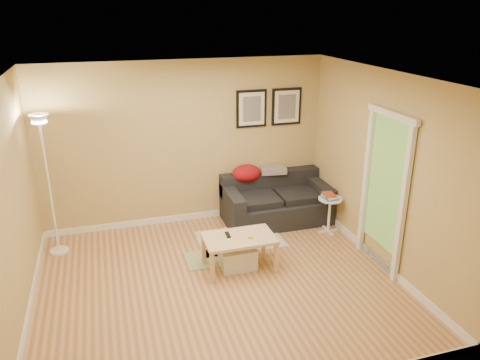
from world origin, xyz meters
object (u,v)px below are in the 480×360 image
Objects in this scene: storage_bin at (238,258)px; floor_lamp at (50,190)px; sofa at (277,200)px; book_stack at (329,196)px; coffee_table at (239,253)px; side_table at (329,215)px.

floor_lamp is (-2.35, 1.16, 0.81)m from storage_bin.
sofa is 6.81× the size of book_stack.
coffee_table is 1.93× the size of storage_bin.
book_stack is (1.66, 0.62, 0.45)m from storage_bin.
storage_bin is (-1.03, -1.23, -0.23)m from sofa.
storage_bin is at bearing -26.28° from floor_lamp.
book_stack is at bearing -44.16° from sofa.
coffee_table is 1.77m from side_table.
sofa is 0.89m from side_table.
floor_lamp is at bearing 172.32° from side_table.
storage_bin is at bearing -159.71° from side_table.
coffee_table is at bearing -158.95° from side_table.
sofa is 3.01× the size of side_table.
sofa is at bearing 136.22° from side_table.
storage_bin is at bearing 155.28° from coffee_table.
floor_lamp is (-4.02, 0.54, 0.68)m from side_table.
book_stack is at bearing 41.04° from coffee_table.
floor_lamp reaches higher than book_stack.
sofa is 0.84× the size of floor_lamp.
sofa is at bearing 1.20° from floor_lamp.
side_table is 0.28× the size of floor_lamp.
side_table is at bearing 40.65° from coffee_table.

